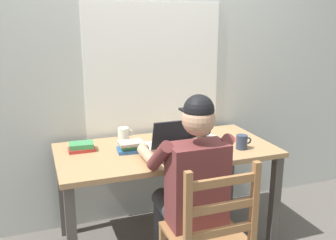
% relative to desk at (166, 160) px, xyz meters
% --- Properties ---
extents(ground_plane, '(8.00, 8.00, 0.00)m').
position_rel_desk_xyz_m(ground_plane, '(0.00, 0.00, -0.65)').
color(ground_plane, '#56514C').
extents(back_wall, '(6.00, 0.08, 2.60)m').
position_rel_desk_xyz_m(back_wall, '(0.00, 0.46, 0.65)').
color(back_wall, beige).
rests_on(back_wall, ground).
extents(desk, '(1.54, 0.77, 0.74)m').
position_rel_desk_xyz_m(desk, '(0.00, 0.00, 0.00)').
color(desk, '#9E7A51').
rests_on(desk, ground).
extents(seated_person, '(0.50, 0.60, 1.23)m').
position_rel_desk_xyz_m(seated_person, '(-0.01, -0.46, 0.03)').
color(seated_person, brown).
rests_on(seated_person, ground).
extents(wooden_chair, '(0.42, 0.42, 0.93)m').
position_rel_desk_xyz_m(wooden_chair, '(-0.01, -0.74, -0.19)').
color(wooden_chair, olive).
rests_on(wooden_chair, ground).
extents(laptop, '(0.33, 0.30, 0.23)m').
position_rel_desk_xyz_m(laptop, '(0.04, -0.17, 0.14)').
color(laptop, '#232328').
rests_on(laptop, desk).
extents(computer_mouse, '(0.06, 0.10, 0.03)m').
position_rel_desk_xyz_m(computer_mouse, '(0.28, -0.27, 0.11)').
color(computer_mouse, black).
rests_on(computer_mouse, desk).
extents(coffee_mug_white, '(0.12, 0.08, 0.10)m').
position_rel_desk_xyz_m(coffee_mug_white, '(-0.24, 0.27, 0.14)').
color(coffee_mug_white, silver).
rests_on(coffee_mug_white, desk).
extents(coffee_mug_dark, '(0.12, 0.09, 0.09)m').
position_rel_desk_xyz_m(coffee_mug_dark, '(0.33, 0.12, 0.13)').
color(coffee_mug_dark, '#38281E').
rests_on(coffee_mug_dark, desk).
extents(coffee_mug_spare, '(0.12, 0.08, 0.10)m').
position_rel_desk_xyz_m(coffee_mug_spare, '(0.50, -0.20, 0.14)').
color(coffee_mug_spare, '#2D384C').
rests_on(coffee_mug_spare, desk).
extents(book_stack_main, '(0.20, 0.16, 0.07)m').
position_rel_desk_xyz_m(book_stack_main, '(-0.25, 0.02, 0.12)').
color(book_stack_main, '#2D5B9E').
rests_on(book_stack_main, desk).
extents(book_stack_side, '(0.18, 0.14, 0.06)m').
position_rel_desk_xyz_m(book_stack_side, '(-0.58, 0.14, 0.12)').
color(book_stack_side, '#BC332D').
rests_on(book_stack_side, desk).
extents(paper_pile_near_laptop, '(0.27, 0.24, 0.01)m').
position_rel_desk_xyz_m(paper_pile_near_laptop, '(-0.15, 0.06, 0.10)').
color(paper_pile_near_laptop, silver).
rests_on(paper_pile_near_laptop, desk).
extents(paper_pile_back_corner, '(0.26, 0.24, 0.01)m').
position_rel_desk_xyz_m(paper_pile_back_corner, '(0.34, 0.16, 0.09)').
color(paper_pile_back_corner, silver).
rests_on(paper_pile_back_corner, desk).
extents(landscape_photo_print, '(0.15, 0.12, 0.00)m').
position_rel_desk_xyz_m(landscape_photo_print, '(0.54, 0.00, 0.09)').
color(landscape_photo_print, '#C63D33').
rests_on(landscape_photo_print, desk).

